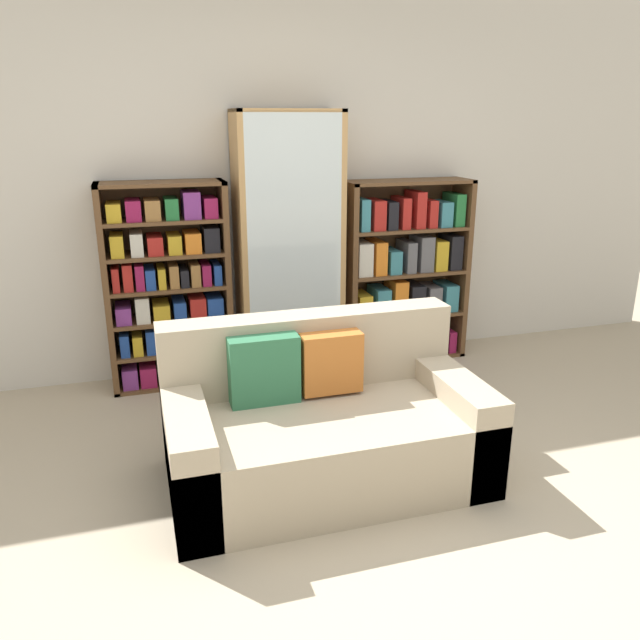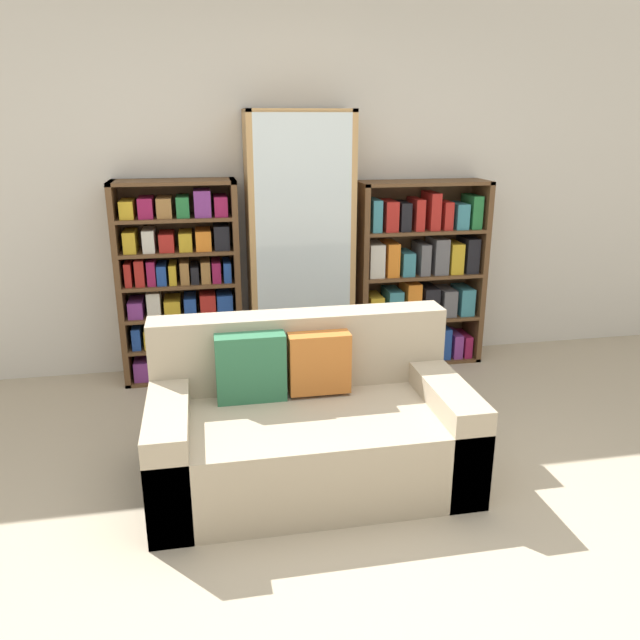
# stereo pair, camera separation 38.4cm
# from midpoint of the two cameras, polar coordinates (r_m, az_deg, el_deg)

# --- Properties ---
(ground_plane) EXTENTS (16.00, 16.00, 0.00)m
(ground_plane) POSITION_cam_midpoint_polar(r_m,az_deg,el_deg) (2.93, 3.59, -20.38)
(ground_plane) COLOR tan
(wall_back) EXTENTS (6.78, 0.06, 2.70)m
(wall_back) POSITION_cam_midpoint_polar(r_m,az_deg,el_deg) (4.63, -6.62, 12.09)
(wall_back) COLOR beige
(wall_back) RESTS_ON ground
(couch) EXTENTS (1.60, 0.87, 0.82)m
(couch) POSITION_cam_midpoint_polar(r_m,az_deg,el_deg) (3.29, -3.14, -9.76)
(couch) COLOR tan
(couch) RESTS_ON ground
(bookshelf_left) EXTENTS (0.84, 0.32, 1.42)m
(bookshelf_left) POSITION_cam_midpoint_polar(r_m,az_deg,el_deg) (4.47, -16.06, 2.65)
(bookshelf_left) COLOR brown
(bookshelf_left) RESTS_ON ground
(display_cabinet) EXTENTS (0.74, 0.36, 1.88)m
(display_cabinet) POSITION_cam_midpoint_polar(r_m,az_deg,el_deg) (4.49, -5.34, 6.50)
(display_cabinet) COLOR tan
(display_cabinet) RESTS_ON ground
(bookshelf_right) EXTENTS (0.96, 0.32, 1.38)m
(bookshelf_right) POSITION_cam_midpoint_polar(r_m,az_deg,el_deg) (4.82, 5.53, 4.16)
(bookshelf_right) COLOR brown
(bookshelf_right) RESTS_ON ground
(wine_bottle) EXTENTS (0.09, 0.09, 0.41)m
(wine_bottle) POSITION_cam_midpoint_polar(r_m,az_deg,el_deg) (4.10, 5.20, -5.80)
(wine_bottle) COLOR black
(wine_bottle) RESTS_ON ground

